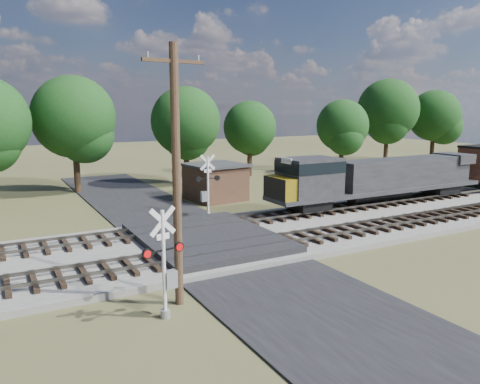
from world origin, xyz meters
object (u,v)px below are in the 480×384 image
crossing_signal_far (207,191)px  utility_pole (176,171)px  crossing_signal_near (166,272)px  equipment_shed (215,182)px

crossing_signal_far → utility_pole: utility_pole is taller
crossing_signal_far → utility_pole: size_ratio=0.45×
crossing_signal_near → equipment_shed: crossing_signal_near is taller
utility_pole → crossing_signal_near: bearing=-136.4°
crossing_signal_near → crossing_signal_far: crossing_signal_far is taller
crossing_signal_far → equipment_shed: crossing_signal_far is taller
crossing_signal_far → crossing_signal_near: bearing=62.9°
crossing_signal_near → equipment_shed: bearing=49.0°
utility_pole → equipment_shed: (10.20, 17.99, -3.65)m
crossing_signal_far → equipment_shed: 6.26m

